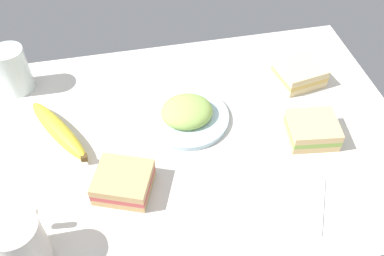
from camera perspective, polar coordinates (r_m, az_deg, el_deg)
tabletop at (r=90.16cm, az=0.00°, el=-1.71°), size 90.00×64.00×2.00cm
plate_of_food at (r=91.80cm, az=-0.60°, el=1.89°), size 18.08×18.08×4.89cm
coffee_mug_black at (r=74.81cm, az=-21.66°, el=-13.99°), size 7.79×9.95×10.43cm
sandwich_main at (r=91.29cm, az=15.65°, el=-0.24°), size 10.77×9.93×4.40cm
sandwich_side at (r=103.72cm, az=14.03°, el=7.05°), size 11.40×10.60×4.40cm
sandwich_extra at (r=80.77cm, az=-9.07°, el=-7.09°), size 12.63×12.06×4.40cm
glass_of_milk at (r=104.71cm, az=-22.50°, el=6.96°), size 6.88×6.88×10.81cm
banana at (r=92.55cm, az=-17.27°, el=-0.26°), size 13.52×19.68×3.65cm
paper_napkin at (r=82.49cm, az=12.35°, el=-8.68°), size 18.37×18.37×0.30cm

